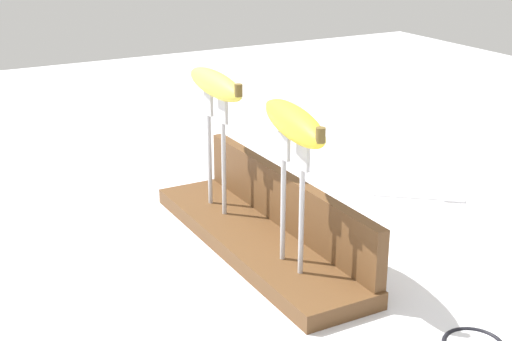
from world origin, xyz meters
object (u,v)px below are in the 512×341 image
(banana_raised_left, at_px, (215,84))
(fork_fallen_near, at_px, (433,198))
(banana_raised_right, at_px, (294,122))
(fork_stand_left, at_px, (216,143))
(fork_stand_right, at_px, (292,191))

(banana_raised_left, relative_size, fork_fallen_near, 1.42)
(banana_raised_right, xyz_separation_m, fork_fallen_near, (-0.14, 0.38, -0.22))
(fork_stand_left, relative_size, banana_raised_left, 0.98)
(fork_fallen_near, bearing_deg, banana_raised_right, -70.01)
(fork_stand_right, distance_m, banana_raised_left, 0.25)
(fork_stand_left, height_order, fork_fallen_near, fork_stand_left)
(fork_fallen_near, bearing_deg, fork_stand_left, -104.05)
(fork_stand_left, distance_m, banana_raised_right, 0.25)
(fork_stand_right, bearing_deg, banana_raised_right, 168.90)
(fork_stand_right, relative_size, banana_raised_left, 0.96)
(banana_raised_left, bearing_deg, fork_stand_left, -3.22)
(fork_fallen_near, bearing_deg, fork_stand_right, -70.01)
(fork_stand_left, distance_m, banana_raised_left, 0.09)
(banana_raised_right, relative_size, fork_fallen_near, 1.44)
(fork_stand_right, height_order, banana_raised_right, banana_raised_right)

